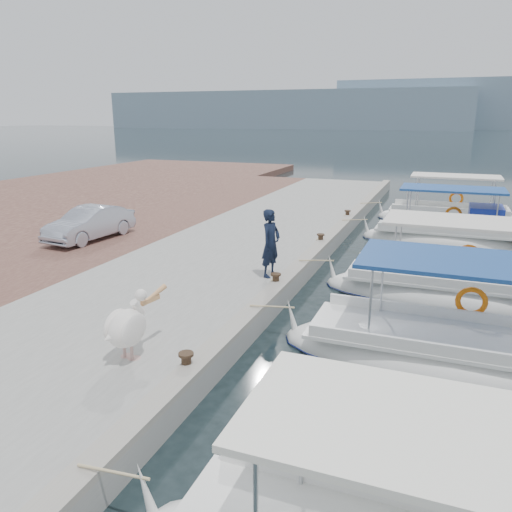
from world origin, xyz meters
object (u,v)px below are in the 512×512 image
at_px(fishing_caique_d, 446,239).
at_px(pelican, 128,326).
at_px(fishing_caique_e, 448,219).
at_px(fishing_caique_b, 453,358).
at_px(parked_car, 90,223).
at_px(fishing_caique_c, 454,294).
at_px(fisherman, 271,243).

height_order(fishing_caique_d, pelican, fishing_caique_d).
distance_m(fishing_caique_d, fishing_caique_e, 4.52).
height_order(fishing_caique_b, pelican, fishing_caique_b).
bearing_deg(parked_car, fishing_caique_d, 31.48).
bearing_deg(fishing_caique_b, fishing_caique_c, 89.64).
height_order(fishing_caique_e, fisherman, fisherman).
height_order(pelican, parked_car, pelican).
relative_size(fishing_caique_b, parked_car, 1.97).
bearing_deg(parked_car, fishing_caique_e, 45.81).
bearing_deg(pelican, fisherman, 81.63).
bearing_deg(fishing_caique_b, parked_car, 160.48).
height_order(fishing_caique_e, pelican, fishing_caique_e).
xyz_separation_m(fishing_caique_e, fisherman, (-4.65, -12.44, 1.34)).
relative_size(fishing_caique_d, fishing_caique_e, 0.96).
distance_m(fishing_caique_c, fishing_caique_e, 11.08).
bearing_deg(fishing_caique_d, fisherman, -120.38).
bearing_deg(pelican, fishing_caique_d, 68.05).
relative_size(fishing_caique_c, fishing_caique_e, 1.09).
height_order(fishing_caique_c, fishing_caique_d, same).
xyz_separation_m(fishing_caique_e, pelican, (-5.49, -18.10, 1.02)).
bearing_deg(parked_car, fishing_caique_c, 3.11).
relative_size(fishing_caique_b, fishing_caique_c, 0.99).
bearing_deg(fisherman, fishing_caique_d, -16.80).
bearing_deg(fishing_caique_d, pelican, -111.95).
bearing_deg(fishing_caique_b, fisherman, 151.26).
xyz_separation_m(fishing_caique_d, fishing_caique_e, (0.01, 4.52, -0.07)).
xyz_separation_m(fishing_caique_c, pelican, (-5.79, -7.02, 1.02)).
xyz_separation_m(fishing_caique_b, pelican, (-5.77, -2.96, 1.02)).
bearing_deg(fishing_caique_e, pelican, -106.86).
relative_size(fishing_caique_c, pelican, 4.48).
height_order(fishing_caique_c, fisherman, fisherman).
bearing_deg(parked_car, pelican, -42.33).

